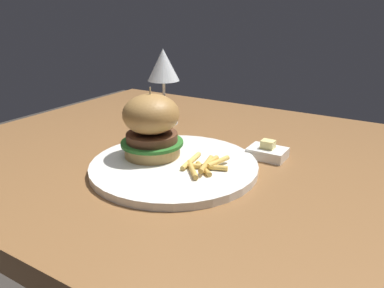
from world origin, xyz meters
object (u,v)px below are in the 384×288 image
(butter_dish, at_px, (267,152))
(burger_sandwich, at_px, (151,125))
(wine_glass, at_px, (163,67))
(main_plate, at_px, (174,166))

(butter_dish, bearing_deg, burger_sandwich, -143.27)
(burger_sandwich, xyz_separation_m, wine_glass, (-0.13, 0.22, 0.07))
(main_plate, bearing_deg, butter_dish, 48.89)
(wine_glass, bearing_deg, main_plate, -51.17)
(burger_sandwich, relative_size, butter_dish, 1.81)
(wine_glass, xyz_separation_m, butter_dish, (0.31, -0.08, -0.13))
(main_plate, distance_m, wine_glass, 0.32)
(main_plate, relative_size, butter_dish, 4.21)
(wine_glass, bearing_deg, butter_dish, -15.19)
(wine_glass, height_order, butter_dish, wine_glass)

